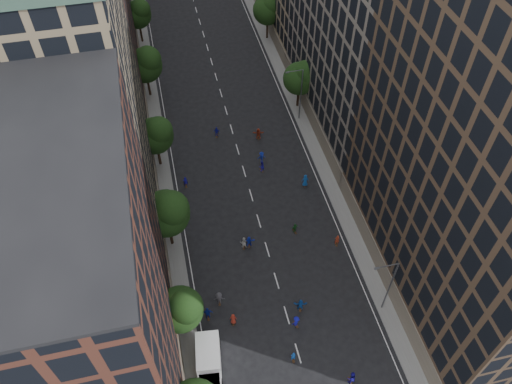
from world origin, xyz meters
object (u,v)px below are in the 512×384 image
Objects in this scene: streetlamp_far at (300,92)px; skater_1 at (293,356)px; streetlamp_near at (389,284)px; skater_2 at (351,378)px; cargo_van at (209,361)px.

streetlamp_far is 38.40m from skater_1.
streetlamp_near is 10.16m from skater_2.
cargo_van is 14.39m from skater_2.
cargo_van is 3.76× the size of skater_1.
streetlamp_near is at bearing 13.52° from cargo_van.
streetlamp_far is 40.58m from cargo_van.
streetlamp_far reaches higher than cargo_van.
streetlamp_near is 6.01× the size of skater_1.
streetlamp_near is 33.00m from streetlamp_far.
streetlamp_near is 1.00× the size of streetlamp_far.
streetlamp_near is 4.72× the size of skater_2.
streetlamp_far is 40.66m from skater_2.
skater_2 is at bearing -12.17° from cargo_van.
streetlamp_far is 6.01× the size of skater_1.
skater_1 is at bearing -38.79° from skater_2.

